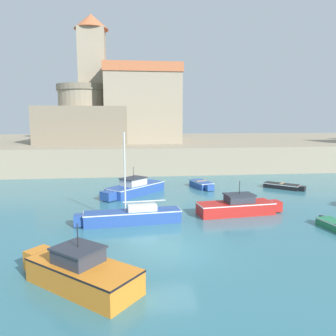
# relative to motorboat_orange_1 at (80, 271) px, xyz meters

# --- Properties ---
(ground_plane) EXTENTS (200.00, 200.00, 0.00)m
(ground_plane) POSITION_rel_motorboat_orange_1_xyz_m (3.78, 3.04, -0.59)
(ground_plane) COLOR teal
(quay_seawall) EXTENTS (120.00, 40.00, 3.12)m
(quay_seawall) POSITION_rel_motorboat_orange_1_xyz_m (3.78, 43.72, 0.97)
(quay_seawall) COLOR gray
(quay_seawall) RESTS_ON ground
(motorboat_orange_1) EXTENTS (4.92, 4.50, 2.43)m
(motorboat_orange_1) POSITION_rel_motorboat_orange_1_xyz_m (0.00, 0.00, 0.00)
(motorboat_orange_1) COLOR orange
(motorboat_orange_1) RESTS_ON ground
(motorboat_blue_2) EXTENTS (5.39, 5.49, 2.33)m
(motorboat_blue_2) POSITION_rel_motorboat_orange_1_xyz_m (2.25, 15.23, -0.06)
(motorboat_blue_2) COLOR #284C9E
(motorboat_blue_2) RESTS_ON ground
(motorboat_red_3) EXTENTS (5.84, 2.14, 2.26)m
(motorboat_red_3) POSITION_rel_motorboat_orange_1_xyz_m (9.00, 8.54, -0.07)
(motorboat_red_3) COLOR red
(motorboat_red_3) RESTS_ON ground
(dinghy_black_5) EXTENTS (3.25, 3.08, 0.52)m
(dinghy_black_5) POSITION_rel_motorboat_orange_1_xyz_m (15.76, 16.00, -0.35)
(dinghy_black_5) COLOR black
(dinghy_black_5) RESTS_ON ground
(sailboat_blue_6) EXTENTS (6.41, 1.78, 5.49)m
(sailboat_blue_6) POSITION_rel_motorboat_orange_1_xyz_m (1.98, 7.41, -0.12)
(sailboat_blue_6) COLOR #284C9E
(sailboat_blue_6) RESTS_ON ground
(dinghy_blue_7) EXTENTS (1.87, 3.32, 0.67)m
(dinghy_blue_7) POSITION_rel_motorboat_orange_1_xyz_m (8.49, 17.17, -0.27)
(dinghy_blue_7) COLOR #284C9E
(dinghy_blue_7) RESTS_ON ground
(church) EXTENTS (14.10, 15.96, 17.21)m
(church) POSITION_rel_motorboat_orange_1_xyz_m (2.93, 37.58, 8.21)
(church) COLOR gray
(church) RESTS_ON quay_seawall
(fortress) EXTENTS (11.75, 11.75, 7.87)m
(fortress) POSITION_rel_motorboat_orange_1_xyz_m (-4.22, 35.79, 5.52)
(fortress) COLOR gray
(fortress) RESTS_ON quay_seawall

